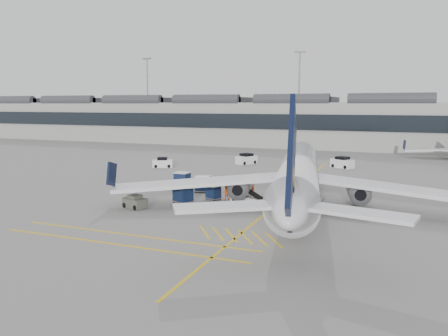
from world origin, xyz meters
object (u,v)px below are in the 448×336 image
at_px(belt_loader, 246,197).
at_px(baggage_cart_a, 183,193).
at_px(airliner_main, 298,176).
at_px(ramp_agent_b, 226,193).
at_px(ramp_agent_a, 252,186).
at_px(pushback_tug, 135,202).

bearing_deg(belt_loader, baggage_cart_a, -135.64).
height_order(airliner_main, ramp_agent_b, airliner_main).
height_order(ramp_agent_a, pushback_tug, ramp_agent_a).
distance_m(airliner_main, belt_loader, 6.51).
relative_size(ramp_agent_a, ramp_agent_b, 1.23).
height_order(belt_loader, baggage_cart_a, baggage_cart_a).
distance_m(belt_loader, ramp_agent_b, 2.45).
bearing_deg(ramp_agent_a, airliner_main, -93.95).
relative_size(airliner_main, baggage_cart_a, 17.55).
bearing_deg(belt_loader, airliner_main, 13.36).
distance_m(baggage_cart_a, ramp_agent_b, 5.00).
bearing_deg(pushback_tug, ramp_agent_b, 64.45).
height_order(baggage_cart_a, ramp_agent_a, baggage_cart_a).
relative_size(belt_loader, pushback_tug, 1.52).
distance_m(airliner_main, baggage_cart_a, 12.48).
bearing_deg(ramp_agent_a, ramp_agent_b, -177.29).
xyz_separation_m(airliner_main, belt_loader, (-5.84, 0.42, -2.84)).
bearing_deg(ramp_agent_a, baggage_cart_a, 171.52).
height_order(belt_loader, pushback_tug, belt_loader).
distance_m(belt_loader, baggage_cart_a, 6.90).
xyz_separation_m(airliner_main, pushback_tug, (-15.56, -6.57, -2.72)).
bearing_deg(baggage_cart_a, belt_loader, 51.23).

